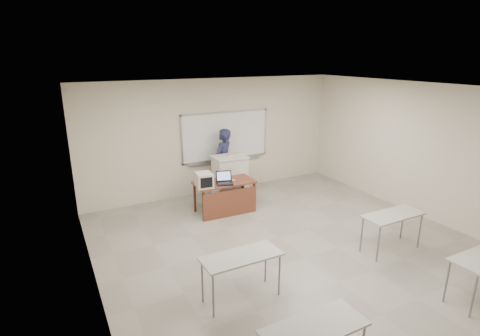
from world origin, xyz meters
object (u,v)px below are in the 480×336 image
instructor_desk (226,191)px  whiteboard (226,137)px  podium (230,178)px  crt_monitor (204,180)px  presenter (223,162)px  mouse (234,180)px  laptop (224,181)px  keyboard (234,154)px

instructor_desk → whiteboard: bearing=66.2°
podium → whiteboard: bearing=73.2°
crt_monitor → presenter: size_ratio=0.23×
mouse → presenter: size_ratio=0.05×
crt_monitor → laptop: 0.49m
instructor_desk → podium: bearing=59.8°
crt_monitor → mouse: bearing=10.3°
mouse → keyboard: (0.39, 0.76, 0.40)m
whiteboard → presenter: bearing=-126.7°
keyboard → instructor_desk: bearing=-139.2°
crt_monitor → keyboard: 1.42m
mouse → instructor_desk: bearing=176.4°
whiteboard → keyboard: (-0.11, -0.69, -0.31)m
keyboard → presenter: 0.51m
presenter → keyboard: bearing=69.0°
laptop → presenter: size_ratio=0.20×
laptop → crt_monitor: bearing=-162.5°
whiteboard → instructor_desk: whiteboard is taller
crt_monitor → laptop: crt_monitor is taller
laptop → mouse: bearing=25.7°
keyboard → presenter: (-0.10, 0.40, -0.29)m
instructor_desk → keyboard: bearing=54.8°
whiteboard → keyboard: 0.76m
podium → mouse: 0.75m
laptop → mouse: (0.27, 0.04, -0.04)m
keyboard → presenter: size_ratio=0.25×
instructor_desk → presenter: 1.34m
crt_monitor → mouse: 0.76m
crt_monitor → mouse: size_ratio=4.29×
keyboard → crt_monitor: bearing=-157.3°
podium → keyboard: 0.61m
keyboard → mouse: bearing=-129.6°
crt_monitor → whiteboard: bearing=57.0°
mouse → laptop: bearing=176.4°
podium → laptop: 0.91m
laptop → keyboard: size_ratio=0.83×
whiteboard → instructor_desk: size_ratio=1.79×
crt_monitor → podium: bearing=43.1°
instructor_desk → laptop: (-0.07, -0.01, 0.27)m
whiteboard → podium: size_ratio=2.14×
instructor_desk → keyboard: keyboard is taller
whiteboard → podium: (-0.26, -0.77, -0.90)m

